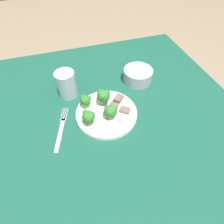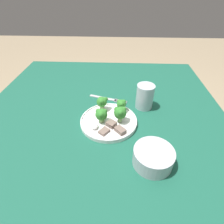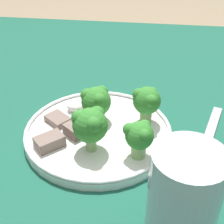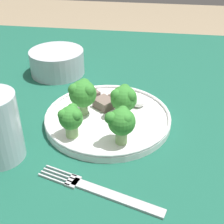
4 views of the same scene
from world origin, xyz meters
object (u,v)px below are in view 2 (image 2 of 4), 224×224
(dinner_plate, at_px, (109,121))
(cream_bowl, at_px, (153,157))
(drinking_glass, at_px, (145,98))
(fork, at_px, (108,99))

(dinner_plate, xyz_separation_m, cream_bowl, (0.19, 0.15, 0.02))
(dinner_plate, height_order, cream_bowl, cream_bowl)
(cream_bowl, xyz_separation_m, drinking_glass, (-0.31, 0.00, 0.02))
(dinner_plate, xyz_separation_m, fork, (-0.18, -0.02, -0.01))
(fork, bearing_deg, cream_bowl, 24.88)
(cream_bowl, relative_size, drinking_glass, 1.15)
(fork, bearing_deg, dinner_plate, 5.27)
(cream_bowl, bearing_deg, drinking_glass, 179.66)
(dinner_plate, distance_m, cream_bowl, 0.25)
(cream_bowl, bearing_deg, fork, -155.12)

